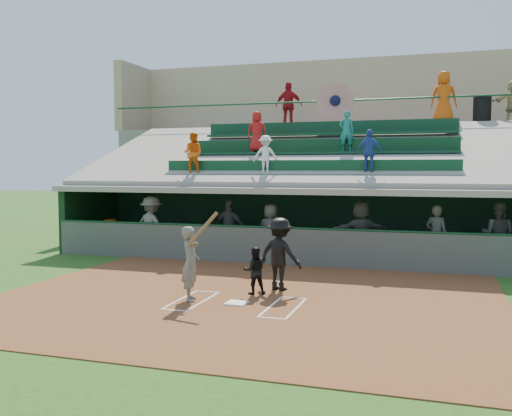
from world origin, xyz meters
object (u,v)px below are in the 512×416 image
(white_table, at_px, (110,240))
(batter_at_plate, at_px, (191,263))
(water_cooler, at_px, (110,225))
(catcher, at_px, (254,271))
(trash_bin, at_px, (482,110))
(home_plate, at_px, (237,303))

(white_table, bearing_deg, batter_at_plate, -57.47)
(water_cooler, bearing_deg, catcher, -36.44)
(white_table, height_order, trash_bin, trash_bin)
(catcher, distance_m, white_table, 8.58)
(batter_at_plate, xyz_separation_m, water_cooler, (-5.79, 6.14, 0.06))
(water_cooler, distance_m, trash_bin, 14.55)
(white_table, relative_size, trash_bin, 0.75)
(batter_at_plate, bearing_deg, catcher, 43.15)
(white_table, height_order, water_cooler, water_cooler)
(catcher, distance_m, water_cooler, 8.59)
(home_plate, distance_m, batter_at_plate, 1.31)
(batter_at_plate, distance_m, catcher, 1.55)
(batter_at_plate, xyz_separation_m, white_table, (-5.81, 6.12, -0.47))
(home_plate, xyz_separation_m, catcher, (0.08, 1.00, 0.52))
(batter_at_plate, distance_m, white_table, 8.45)
(home_plate, bearing_deg, trash_bin, 65.78)
(batter_at_plate, relative_size, water_cooler, 4.73)
(batter_at_plate, xyz_separation_m, catcher, (1.11, 1.04, -0.29))
(home_plate, xyz_separation_m, white_table, (-6.84, 6.08, 0.33))
(home_plate, xyz_separation_m, batter_at_plate, (-1.03, -0.04, 0.80))
(water_cooler, xyz_separation_m, trash_bin, (12.41, 6.32, 4.20))
(trash_bin, bearing_deg, white_table, -152.99)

